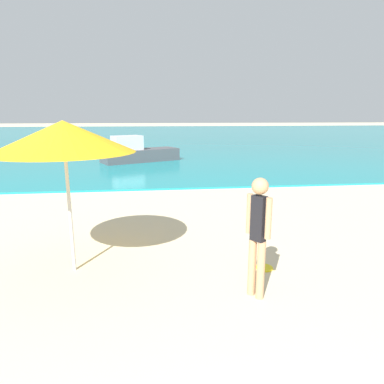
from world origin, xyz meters
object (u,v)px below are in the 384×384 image
at_px(beach_umbrella, 64,137).
at_px(boat_near, 138,153).
at_px(person_standing, 258,231).
at_px(frisbee, 264,268).

bearing_deg(beach_umbrella, boat_near, 87.37).
relative_size(person_standing, frisbee, 6.12).
xyz_separation_m(person_standing, beach_umbrella, (-2.50, 1.06, 1.11)).
bearing_deg(boat_near, beach_umbrella, -118.52).
bearing_deg(beach_umbrella, person_standing, -23.03).
relative_size(frisbee, boat_near, 0.07).
height_order(person_standing, frisbee, person_standing).
xyz_separation_m(person_standing, frisbee, (0.38, 0.75, -0.88)).
bearing_deg(person_standing, frisbee, 117.38).
bearing_deg(boat_near, frisbee, -104.90).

